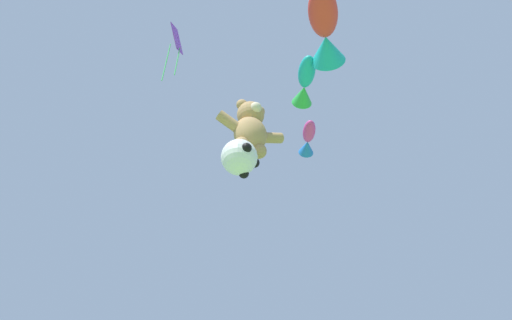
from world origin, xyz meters
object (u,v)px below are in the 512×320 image
at_px(teddy_bear_kite, 251,128).
at_px(soccer_ball_kite, 240,157).
at_px(fish_kite_crimson, 325,31).
at_px(fish_kite_teal, 305,84).
at_px(diamond_kite, 176,42).
at_px(fish_kite_magenta, 308,139).

height_order(teddy_bear_kite, soccer_ball_kite, teddy_bear_kite).
relative_size(teddy_bear_kite, fish_kite_crimson, 0.98).
relative_size(fish_kite_teal, fish_kite_crimson, 0.76).
bearing_deg(diamond_kite, teddy_bear_kite, -2.74).
relative_size(teddy_bear_kite, diamond_kite, 0.74).
bearing_deg(soccer_ball_kite, teddy_bear_kite, 21.77).
distance_m(fish_kite_magenta, diamond_kite, 5.45).
relative_size(soccer_ball_kite, fish_kite_magenta, 0.76).
height_order(soccer_ball_kite, fish_kite_magenta, fish_kite_magenta).
distance_m(teddy_bear_kite, fish_kite_teal, 2.10).
bearing_deg(fish_kite_crimson, soccer_ball_kite, 105.35).
xyz_separation_m(fish_kite_magenta, diamond_kite, (-4.97, -0.13, 2.24)).
bearing_deg(fish_kite_teal, fish_kite_magenta, 56.91).
xyz_separation_m(soccer_ball_kite, diamond_kite, (-2.33, 0.29, 4.73)).
xyz_separation_m(fish_kite_magenta, fish_kite_teal, (-1.31, -2.01, -0.18)).
distance_m(fish_kite_magenta, fish_kite_crimson, 4.16).
height_order(teddy_bear_kite, fish_kite_teal, teddy_bear_kite).
bearing_deg(fish_kite_magenta, fish_kite_crimson, -114.44).
bearing_deg(teddy_bear_kite, fish_kite_magenta, 6.62).
height_order(fish_kite_magenta, diamond_kite, diamond_kite).
bearing_deg(fish_kite_magenta, fish_kite_teal, -123.09).
height_order(fish_kite_magenta, fish_kite_teal, fish_kite_magenta).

